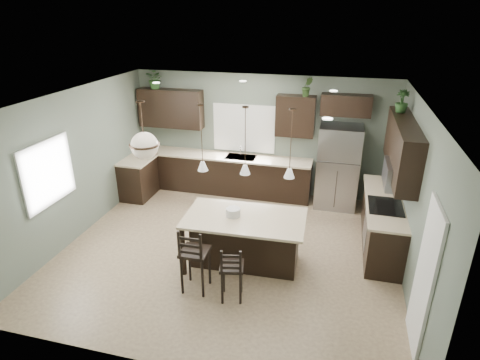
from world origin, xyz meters
The scene contains 32 objects.
ground centered at (0.00, 0.00, 0.00)m, with size 6.00×6.00×0.00m, color #9E8466.
pantry_door centered at (2.98, -1.55, 1.02)m, with size 0.04×0.82×2.04m, color white.
window_back centered at (-0.40, 2.73, 1.55)m, with size 1.35×0.02×1.00m, color white.
window_left centered at (-2.98, -0.80, 1.55)m, with size 0.02×1.10×1.00m, color white.
left_return_cabs centered at (-2.70, 1.70, 0.45)m, with size 0.60×0.90×0.90m, color black.
left_return_countertop centered at (-2.68, 1.70, 0.92)m, with size 0.66×0.96×0.04m, color beige.
back_lower_cabs centered at (-0.85, 2.45, 0.45)m, with size 4.20×0.60×0.90m, color black.
back_countertop centered at (-0.85, 2.43, 0.92)m, with size 4.20×0.66×0.04m, color beige.
sink_inset centered at (-0.40, 2.43, 0.94)m, with size 0.70×0.45×0.01m, color gray.
faucet centered at (-0.40, 2.40, 1.08)m, with size 0.02×0.02×0.28m, color silver.
back_upper_left centered at (-2.15, 2.58, 1.95)m, with size 1.55×0.34×0.90m, color black.
back_upper_right centered at (0.80, 2.58, 1.95)m, with size 0.85×0.34×0.90m, color black.
fridge_header centered at (1.85, 2.58, 2.25)m, with size 1.05×0.34×0.45m, color black.
right_lower_cabs centered at (2.70, 0.87, 0.45)m, with size 0.60×2.35×0.90m, color black.
right_countertop centered at (2.68, 0.87, 0.92)m, with size 0.66×2.35×0.04m, color beige.
cooktop centered at (2.68, 0.60, 0.94)m, with size 0.58×0.75×0.02m, color black.
wall_oven_front centered at (2.40, 0.60, 0.45)m, with size 0.01×0.72×0.60m, color gray.
right_upper_cabs centered at (2.83, 0.87, 1.95)m, with size 0.34×2.35×0.90m, color black.
microwave centered at (2.78, 0.60, 1.55)m, with size 0.40×0.75×0.40m, color gray.
refrigerator centered at (1.81, 2.37, 0.93)m, with size 0.90×0.74×1.85m, color #9B9BA3.
kitchen_island centered at (0.38, -0.37, 0.46)m, with size 2.01×1.14×0.92m, color black.
serving_dish centered at (0.18, -0.38, 0.99)m, with size 0.24×0.24×0.14m, color silver.
bar_stool_left centered at (-0.20, -1.22, 0.57)m, with size 0.42×0.42×1.13m, color black.
bar_stool_center centered at (0.41, -1.30, 0.48)m, with size 0.35×0.35×0.95m, color black.
pendant_left centered at (-0.32, -0.39, 2.25)m, with size 0.17×0.17×1.10m, color white, non-canonical shape.
pendant_center centered at (0.38, -0.37, 2.25)m, with size 0.17×0.17×1.10m, color silver, non-canonical shape.
pendant_right centered at (1.08, -0.34, 2.25)m, with size 0.17×0.17×1.10m, color silver, non-canonical shape.
chandelier centered at (-1.31, -0.42, 2.31)m, with size 0.50×0.50×0.98m, color beige, non-canonical shape.
plant_back_left centered at (-2.48, 2.55, 2.63)m, with size 0.41×0.36×0.46m, color #2D5926.
plant_back_right centered at (1.02, 2.55, 2.61)m, with size 0.23×0.18×0.41m, color #335224.
plant_right_wall centered at (2.80, 1.53, 2.60)m, with size 0.23×0.23×0.40m, color #244920.
room_shell centered at (0.00, 0.00, 1.70)m, with size 6.00×6.00×6.00m.
Camera 1 is at (1.77, -6.09, 4.12)m, focal length 30.00 mm.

